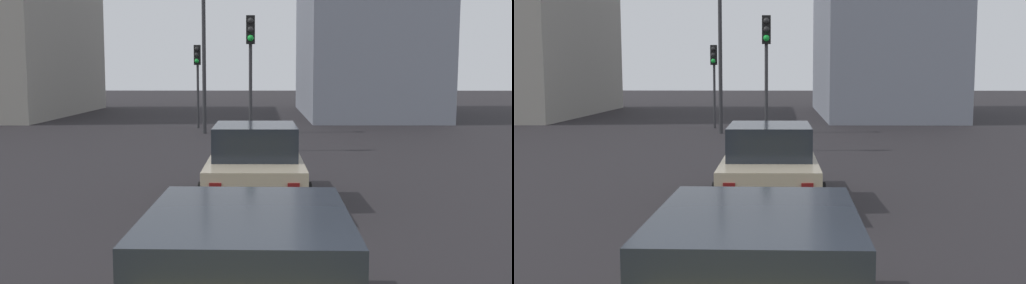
# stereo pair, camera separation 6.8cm
# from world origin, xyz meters

# --- Properties ---
(car_beige_lead) EXTENTS (4.39, 2.04, 1.57)m
(car_beige_lead) POSITION_xyz_m (8.99, 0.05, 0.75)
(car_beige_lead) COLOR tan
(car_beige_lead) RESTS_ON ground_plane
(traffic_light_near_left) EXTENTS (0.32, 0.30, 3.80)m
(traffic_light_near_left) POSITION_xyz_m (24.74, 2.88, 2.74)
(traffic_light_near_left) COLOR #2D2D30
(traffic_light_near_left) RESTS_ON ground_plane
(traffic_light_near_right) EXTENTS (0.32, 0.29, 4.38)m
(traffic_light_near_right) POSITION_xyz_m (16.63, 0.30, 3.14)
(traffic_light_near_right) COLOR #2D2D30
(traffic_light_near_right) RESTS_ON ground_plane
(street_lamp_kerbside) EXTENTS (0.56, 0.36, 7.32)m
(street_lamp_kerbside) POSITION_xyz_m (22.43, 2.35, 4.31)
(street_lamp_kerbside) COLOR #2D2D30
(street_lamp_kerbside) RESTS_ON ground_plane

